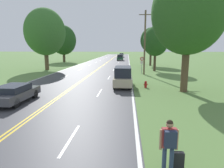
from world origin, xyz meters
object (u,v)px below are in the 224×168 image
Objects in this scene: tree_left_verge at (63,40)px; tree_right_cluster at (45,32)px; traffic_sign at (142,61)px; car_white_suv_receding at (122,55)px; car_champagne_van_mid_near at (123,76)px; tree_behind_sign at (155,41)px; hitchhiker_person at (169,141)px; fire_hydrant at (146,84)px; car_dark_green_suv_mid_far at (120,57)px; tree_far_back at (189,12)px; suitcase at (177,161)px; tree_mid_treeline at (151,40)px; car_dark_grey_sedan_approaching at (14,93)px.

tree_left_verge is 20.06m from tree_right_cluster.
car_white_suv_receding is (-4.53, 51.98, -1.02)m from traffic_sign.
tree_behind_sign is at bearing 159.72° from car_champagne_van_mid_near.
hitchhiker_person reaches higher than fire_hydrant.
fire_hydrant is 0.16× the size of car_dark_green_suv_mid_far.
car_white_suv_receding is (-7.40, 64.43, -5.86)m from tree_far_back.
car_champagne_van_mid_near is (13.77, -14.43, -5.50)m from tree_right_cluster.
tree_far_back is at bearing -19.41° from hitchhiker_person.
car_dark_green_suv_mid_far is (-3.86, 55.49, 0.67)m from suitcase.
fire_hydrant is at bearing -61.03° from tree_left_verge.
tree_behind_sign is (3.25, 28.07, 3.84)m from hitchhiker_person.
traffic_sign is 0.60× the size of car_white_suv_receding.
car_dark_green_suv_mid_far is at bearing -178.19° from car_champagne_van_mid_near.
hitchhiker_person is 13.61m from fire_hydrant.
hitchhiker_person is 0.21× the size of tree_mid_treeline.
hitchhiker_person is 0.40× the size of car_dark_grey_sedan_approaching.
tree_left_verge is 2.06× the size of car_champagne_van_mid_near.
tree_far_back is at bearing -18.18° from suitcase.
tree_behind_sign is (2.40, 3.60, 2.97)m from traffic_sign.
tree_left_verge is 32.30m from car_white_suv_receding.
tree_far_back reaches higher than traffic_sign.
suitcase is 24.37m from traffic_sign.
suitcase is at bearing -60.80° from tree_right_cluster.
tree_far_back is at bearing 68.71° from car_champagne_van_mid_near.
hitchhiker_person is 2.68× the size of suitcase.
traffic_sign is (0.85, 24.47, 0.87)m from hitchhiker_person.
tree_right_cluster is at bearing 26.34° from hitchhiker_person.
tree_behind_sign reaches higher than fire_hydrant.
tree_behind_sign is at bearing 91.69° from tree_far_back.
tree_right_cluster is 2.49× the size of car_white_suv_receding.
car_dark_green_suv_mid_far is at bearing 25.87° from tree_left_verge.
tree_mid_treeline is 1.70× the size of car_champagne_van_mid_near.
car_dark_grey_sedan_approaching is (-10.13, -17.07, -1.23)m from traffic_sign.
car_white_suv_receding is at bearing 93.81° from fire_hydrant.
suitcase is at bearing -90.75° from fire_hydrant.
tree_left_verge is at bearing 99.19° from tree_right_cluster.
suitcase is 38.80m from tree_mid_treeline.
tree_right_cluster reaches higher than car_dark_grey_sedan_approaching.
tree_mid_treeline reaches higher than car_dark_green_suv_mid_far.
tree_left_verge is (-19.21, 34.71, 5.53)m from fire_hydrant.
tree_mid_treeline reaches higher than car_dark_grey_sedan_approaching.
tree_right_cluster is at bearing 139.40° from tree_far_back.
tree_left_verge is at bearing 156.35° from tree_mid_treeline.
tree_behind_sign is 28.67m from car_dark_green_suv_mid_far.
traffic_sign is at bearing -3.44° from suitcase.
car_dark_grey_sedan_approaching is (-12.99, -31.07, -4.77)m from tree_mid_treeline.
hitchhiker_person is at bearing -96.60° from tree_behind_sign.
tree_behind_sign is at bearing -42.64° from tree_left_verge.
suitcase is at bearing -68.42° from tree_left_verge.
suitcase is 0.06× the size of tree_far_back.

